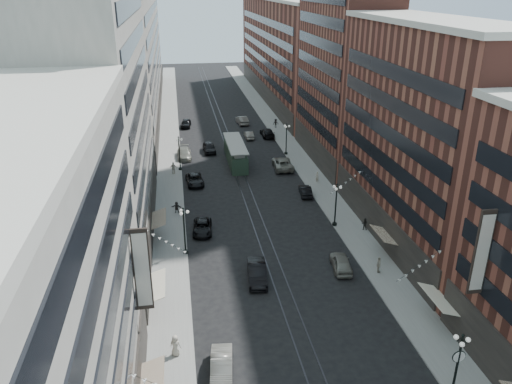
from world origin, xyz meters
TOP-DOWN VIEW (x-y plane):
  - ground at (0.00, 60.00)m, footprint 220.00×220.00m
  - sidewalk_west at (-11.00, 70.00)m, footprint 4.00×180.00m
  - sidewalk_east at (11.00, 70.00)m, footprint 4.00×180.00m
  - rail_west at (-0.70, 70.00)m, footprint 0.12×180.00m
  - rail_east at (0.70, 70.00)m, footprint 0.12×180.00m
  - building_west_near at (-17.00, 0.00)m, footprint 8.00×30.00m
  - building_west_mid at (-17.00, 33.00)m, footprint 8.00×36.00m
  - building_west_far at (-17.00, 96.00)m, footprint 8.00×90.00m
  - building_east_mid at (17.00, 28.00)m, footprint 8.00×30.00m
  - building_east_tower at (17.00, 56.00)m, footprint 8.00×26.00m
  - building_east_far at (17.00, 105.00)m, footprint 8.00×72.00m
  - lamppost_sw_far at (-9.20, 28.00)m, footprint 1.03×1.14m
  - lamppost_sw_mid at (-9.20, 55.00)m, footprint 1.03×1.14m
  - lamppost_se_near at (9.20, 4.00)m, footprint 1.08×1.14m
  - lamppost_se_far at (9.20, 32.00)m, footprint 1.03×1.14m
  - lamppost_se_mid at (9.20, 60.00)m, footprint 1.03×1.14m
  - streetcar at (0.00, 57.31)m, footprint 2.79×12.63m
  - car_1 at (-7.05, 8.89)m, footprint 2.17×4.88m
  - car_2 at (-7.03, 32.95)m, footprint 2.60×4.98m
  - car_4 at (6.80, 22.19)m, footprint 2.44×4.82m
  - car_5 at (-2.22, 21.57)m, footprint 2.32×5.38m
  - pedestrian_1 at (-10.48, 11.58)m, footprint 1.03×0.78m
  - pedestrian_2 at (-12.09, 21.11)m, footprint 0.96×0.68m
  - pedestrian_4 at (10.36, 20.77)m, footprint 0.75×1.14m
  - car_7 at (-7.19, 48.67)m, footprint 2.76×5.30m
  - car_8 at (-8.40, 61.08)m, footprint 2.40×5.74m
  - car_9 at (-7.48, 81.04)m, footprint 2.49×5.00m
  - car_10 at (8.04, 41.95)m, footprint 1.90×4.35m
  - car_11 at (7.15, 53.30)m, footprint 3.31×6.50m
  - car_12 at (7.97, 71.49)m, footprint 2.29×5.59m
  - car_13 at (-3.92, 63.60)m, footprint 2.26×5.18m
  - car_14 at (4.38, 81.49)m, footprint 2.31×5.38m
  - pedestrian_5 at (-9.99, 38.79)m, footprint 1.46×0.81m
  - pedestrian_6 at (-10.26, 53.25)m, footprint 1.18×0.65m
  - pedestrian_7 at (12.38, 30.26)m, footprint 0.82×0.64m
  - pedestrian_8 at (10.95, 46.30)m, footprint 0.70×0.57m
  - pedestrian_9 at (10.80, 77.20)m, footprint 1.22×0.60m
  - car_extra_0 at (4.24, 70.83)m, footprint 1.51×4.25m

SIDE VIEW (x-z plane):
  - ground at x=0.00m, z-range 0.00..0.00m
  - rail_west at x=-0.70m, z-range 0.00..0.02m
  - rail_east at x=0.70m, z-range 0.00..0.02m
  - sidewalk_west at x=-11.00m, z-range 0.00..0.15m
  - sidewalk_east at x=11.00m, z-range 0.00..0.15m
  - car_2 at x=-7.03m, z-range 0.00..1.34m
  - car_10 at x=8.04m, z-range 0.00..1.39m
  - car_extra_0 at x=4.24m, z-range 0.00..1.40m
  - car_7 at x=-7.19m, z-range 0.00..1.43m
  - car_1 at x=-7.05m, z-range 0.00..1.56m
  - car_4 at x=6.80m, z-range 0.00..1.57m
  - car_12 at x=7.97m, z-range 0.00..1.62m
  - car_9 at x=-7.48m, z-range 0.00..1.64m
  - car_8 at x=-8.40m, z-range 0.00..1.65m
  - car_14 at x=4.38m, z-range 0.00..1.72m
  - car_5 at x=-2.22m, z-range 0.00..1.72m
  - car_13 at x=-3.92m, z-range 0.00..1.74m
  - car_11 at x=7.15m, z-range 0.00..1.76m
  - pedestrian_7 at x=12.38m, z-range 0.15..1.64m
  - pedestrian_5 at x=-9.99m, z-range 0.15..1.66m
  - pedestrian_8 at x=10.95m, z-range 0.15..1.81m
  - pedestrian_2 at x=-12.09m, z-range 0.15..1.93m
  - pedestrian_4 at x=10.36m, z-range 0.15..1.93m
  - pedestrian_9 at x=10.80m, z-range 0.15..1.98m
  - pedestrian_1 at x=-10.48m, z-range 0.15..2.02m
  - pedestrian_6 at x=-10.26m, z-range 0.15..2.06m
  - streetcar at x=0.00m, z-range -0.13..3.36m
  - lamppost_sw_far at x=-9.20m, z-range 0.34..5.86m
  - lamppost_sw_mid at x=-9.20m, z-range 0.34..5.86m
  - lamppost_se_far at x=9.20m, z-range 0.34..5.86m
  - lamppost_se_mid at x=9.20m, z-range 0.34..5.86m
  - lamppost_se_near at x=9.20m, z-range 0.46..5.98m
  - building_west_near at x=-17.00m, z-range 0.00..22.00m
  - building_east_mid at x=17.00m, z-range 0.00..24.00m
  - building_east_far at x=17.00m, z-range 0.00..24.00m
  - building_west_far at x=-17.00m, z-range 0.00..26.00m
  - building_west_mid at x=-17.00m, z-range 0.00..28.00m
  - building_east_tower at x=17.00m, z-range 0.00..42.00m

